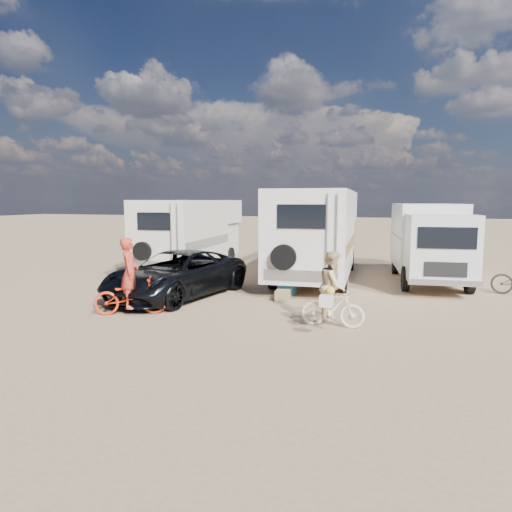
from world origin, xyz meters
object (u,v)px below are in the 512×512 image
(box_truck, at_px, (429,244))
(rider_man, at_px, (130,280))
(rv_main, at_px, (317,235))
(rider_woman, at_px, (333,293))
(crate, at_px, (283,296))
(bike_woman, at_px, (332,308))
(cooler, at_px, (287,288))
(bike_man, at_px, (130,296))
(rv_left, at_px, (192,235))
(dark_suv, at_px, (177,274))

(box_truck, relative_size, rider_man, 3.25)
(rv_main, bearing_deg, rider_woman, -79.70)
(rider_man, bearing_deg, crate, -75.86)
(rider_man, bearing_deg, rider_woman, -109.63)
(bike_woman, xyz_separation_m, cooler, (-1.84, 3.21, -0.24))
(bike_man, bearing_deg, rv_main, -52.76)
(bike_man, height_order, rider_woman, rider_woman)
(cooler, bearing_deg, rider_man, -126.63)
(rv_left, height_order, bike_man, rv_left)
(rv_main, bearing_deg, rider_man, -121.46)
(dark_suv, relative_size, cooler, 9.77)
(dark_suv, height_order, cooler, dark_suv)
(box_truck, height_order, crate, box_truck)
(rv_left, height_order, rider_man, rv_left)
(dark_suv, bearing_deg, rv_left, 122.03)
(rv_main, height_order, rv_left, rv_main)
(rider_woman, xyz_separation_m, crate, (-1.74, 2.28, -0.64))
(dark_suv, bearing_deg, rider_man, -82.65)
(rv_left, height_order, cooler, rv_left)
(rider_woman, relative_size, cooler, 3.11)
(rv_main, height_order, rider_woman, rv_main)
(box_truck, distance_m, bike_woman, 7.24)
(rv_main, height_order, rider_man, rv_main)
(rv_main, xyz_separation_m, cooler, (-0.42, -3.12, -1.43))
(bike_man, height_order, bike_woman, bike_man)
(dark_suv, distance_m, rider_woman, 5.32)
(rv_left, bearing_deg, rider_woman, -48.10)
(box_truck, distance_m, cooler, 5.73)
(rider_woman, height_order, cooler, rider_woman)
(bike_man, xyz_separation_m, crate, (3.41, 2.64, -0.32))
(rider_man, height_order, cooler, rider_man)
(box_truck, xyz_separation_m, bike_man, (-7.69, -7.07, -0.93))
(rider_man, bearing_deg, box_truck, -71.02)
(rv_main, relative_size, bike_woman, 5.22)
(rv_main, bearing_deg, dark_suv, -131.06)
(rv_left, distance_m, bike_woman, 9.96)
(bike_woman, height_order, rider_woman, rider_woman)
(box_truck, relative_size, cooler, 11.45)
(rv_main, xyz_separation_m, rider_woman, (1.42, -6.33, -0.84))
(bike_man, distance_m, cooler, 4.88)
(rider_woman, bearing_deg, rv_left, 45.95)
(rider_woman, relative_size, crate, 3.96)
(dark_suv, bearing_deg, rider_woman, -9.14)
(box_truck, height_order, rider_man, box_truck)
(rv_left, distance_m, dark_suv, 5.61)
(rv_left, xyz_separation_m, dark_suv, (1.92, -5.21, -0.77))
(rv_main, xyz_separation_m, rv_left, (-5.48, 0.78, -0.17))
(rv_main, height_order, bike_man, rv_main)
(crate, bearing_deg, box_truck, 46.00)
(rv_main, distance_m, rider_man, 7.70)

